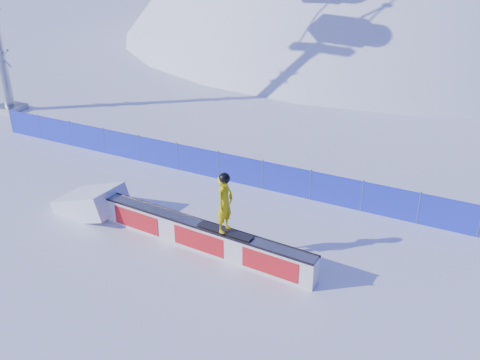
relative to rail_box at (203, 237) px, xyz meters
The scene contains 6 objects.
ground 3.23m from the rail_box, behind, with size 160.00×160.00×0.00m, color white.
snow_hill 46.35m from the rail_box, 94.28° to the left, with size 64.00×64.00×64.00m.
safety_fence 5.83m from the rail_box, 122.97° to the left, with size 22.05×0.05×1.30m.
rail_box is the anchor object (origin of this frame).
snow_ramp 4.95m from the rail_box, behind, with size 2.39×1.59×0.90m, color white, non-canonical shape.
snowboarder 1.69m from the rail_box, ahead, with size 1.92×0.70×1.99m.
Camera 1 is at (10.98, -12.88, 9.52)m, focal length 40.00 mm.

